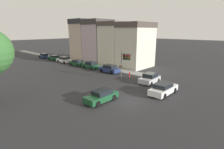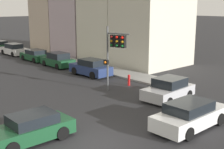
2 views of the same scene
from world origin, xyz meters
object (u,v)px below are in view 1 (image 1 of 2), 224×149
at_px(parked_car_5, 44,56).
at_px(crossing_car_1, 163,89).
at_px(parked_car_0, 109,69).
at_px(parked_car_1, 91,65).
at_px(crossing_car_2, 150,78).
at_px(fire_hydrant, 129,74).
at_px(parked_car_3, 64,60).
at_px(parked_car_2, 77,63).
at_px(parked_car_4, 54,58).
at_px(traffic_signal, 125,60).
at_px(crossing_car_0, 101,96).

bearing_deg(parked_car_5, crossing_car_1, 175.35).
distance_m(parked_car_0, parked_car_1, 5.65).
distance_m(crossing_car_2, fire_hydrant, 4.53).
bearing_deg(parked_car_3, crossing_car_1, 170.61).
bearing_deg(crossing_car_2, crossing_car_1, 47.47).
height_order(parked_car_2, parked_car_4, parked_car_4).
xyz_separation_m(crossing_car_1, parked_car_3, (3.90, 29.64, -0.01)).
bearing_deg(traffic_signal, parked_car_0, -124.73).
distance_m(traffic_signal, parked_car_4, 27.10).
distance_m(traffic_signal, fire_hydrant, 3.72).
bearing_deg(parked_car_2, traffic_signal, 171.74).
xyz_separation_m(crossing_car_1, parked_car_4, (4.08, 34.72, -0.04)).
relative_size(traffic_signal, crossing_car_2, 1.22).
bearing_deg(traffic_signal, crossing_car_2, 97.51).
relative_size(parked_car_2, fire_hydrant, 4.57).
bearing_deg(parked_car_3, crossing_car_2, 176.72).
bearing_deg(fire_hydrant, parked_car_5, 90.03).
distance_m(parked_car_0, fire_hydrant, 4.97).
bearing_deg(crossing_car_1, traffic_signal, 77.42).
bearing_deg(fire_hydrant, crossing_car_1, -114.70).
height_order(crossing_car_1, parked_car_2, crossing_car_1).
height_order(crossing_car_2, parked_car_0, parked_car_0).
xyz_separation_m(traffic_signal, parked_car_2, (2.14, 16.03, -2.85)).
distance_m(traffic_signal, crossing_car_0, 10.05).
distance_m(traffic_signal, parked_car_1, 11.74).
relative_size(parked_car_2, parked_car_4, 1.02).
height_order(parked_car_2, fire_hydrant, parked_car_2).
xyz_separation_m(parked_car_0, parked_car_4, (0.20, 21.29, -0.06)).
xyz_separation_m(traffic_signal, crossing_car_2, (1.52, -3.88, -2.77)).
bearing_deg(parked_car_4, parked_car_2, 177.18).
distance_m(crossing_car_2, parked_car_3, 25.66).
bearing_deg(crossing_car_1, parked_car_1, 78.45).
xyz_separation_m(traffic_signal, parked_car_1, (2.14, 11.21, -2.77)).
relative_size(crossing_car_2, parked_car_0, 0.94).
bearing_deg(crossing_car_2, parked_car_1, -95.45).
xyz_separation_m(crossing_car_0, crossing_car_2, (10.44, -0.19, 0.04)).
bearing_deg(crossing_car_1, crossing_car_0, 149.80).
xyz_separation_m(parked_car_2, parked_car_5, (-0.02, 16.39, 0.06)).
distance_m(crossing_car_0, parked_car_3, 27.77).
relative_size(traffic_signal, crossing_car_0, 1.17).
xyz_separation_m(parked_car_0, parked_car_5, (0.00, 26.86, -0.06)).
distance_m(crossing_car_2, parked_car_4, 30.75).
height_order(crossing_car_1, parked_car_5, crossing_car_1).
bearing_deg(crossing_car_2, parked_car_3, -94.47).
xyz_separation_m(traffic_signal, parked_car_5, (2.12, 32.43, -2.79)).
height_order(traffic_signal, fire_hydrant, traffic_signal).
distance_m(crossing_car_2, parked_car_5, 36.31).
distance_m(crossing_car_0, parked_car_2, 22.61).
xyz_separation_m(parked_car_1, parked_car_3, (-0.00, 10.57, -0.01)).
xyz_separation_m(crossing_car_1, parked_car_2, (3.90, 23.89, -0.09)).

